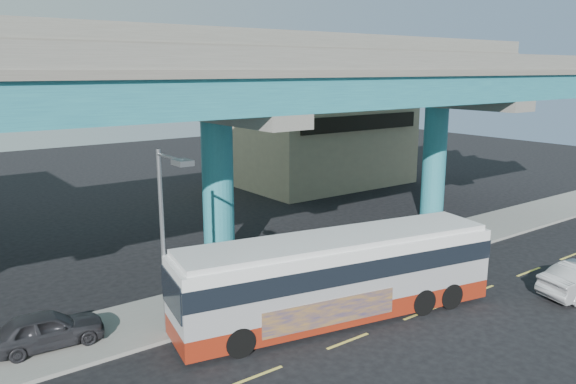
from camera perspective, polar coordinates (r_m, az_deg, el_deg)
ground at (r=21.51m, az=5.55°, el=-14.55°), size 120.00×120.00×0.00m
sidewalk at (r=25.43m, az=-2.91°, el=-9.93°), size 70.00×4.00×0.15m
lane_markings at (r=21.31m, az=6.11°, el=-14.82°), size 58.00×0.12×0.01m
viaduct at (r=26.62m, az=-7.53°, el=11.02°), size 52.00×12.40×11.70m
building_beige at (r=48.74m, az=3.22°, el=5.03°), size 14.00×10.23×7.00m
transit_bus at (r=22.38m, az=5.05°, el=-8.25°), size 13.48×5.30×3.39m
parked_car at (r=21.94m, az=-23.32°, el=-12.68°), size 2.16×4.09×1.31m
street_lamp at (r=19.91m, az=-12.10°, el=-2.58°), size 0.50×2.29×6.88m
stop_sign at (r=25.49m, az=4.36°, el=-5.18°), size 0.66×0.49×2.63m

